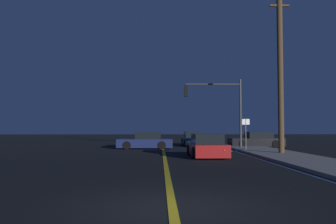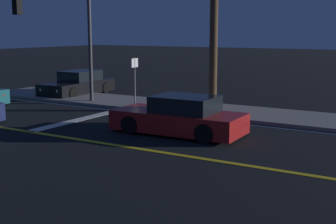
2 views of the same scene
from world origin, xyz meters
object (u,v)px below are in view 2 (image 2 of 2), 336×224
Objects in this scene: car_mid_block_red at (180,117)px; traffic_signal_near_right at (65,26)px; car_lead_oncoming_black at (78,85)px; street_sign_corner at (135,74)px.

traffic_signal_near_right reaches higher than car_mid_block_red.
car_lead_oncoming_black is 0.84× the size of traffic_signal_near_right.
car_mid_block_red is 0.83× the size of traffic_signal_near_right.
street_sign_corner is at bearing 154.71° from car_lead_oncoming_black.
street_sign_corner is (1.38, -2.80, -2.16)m from traffic_signal_near_right.
traffic_signal_near_right is 3.80m from street_sign_corner.
traffic_signal_near_right is (-3.69, -2.63, 3.17)m from car_lead_oncoming_black.
car_mid_block_red and car_lead_oncoming_black have the same top height.
street_sign_corner reaches higher than car_mid_block_red.
street_sign_corner reaches higher than car_lead_oncoming_black.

